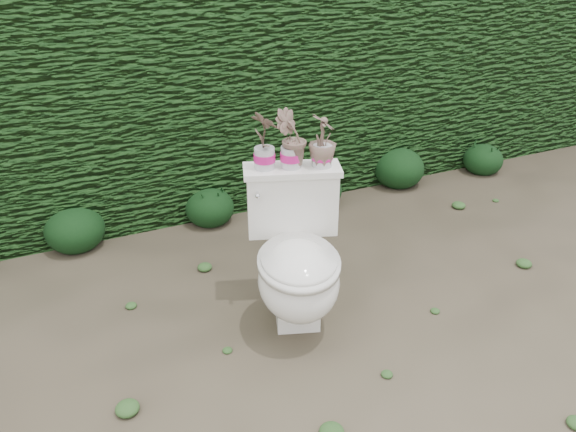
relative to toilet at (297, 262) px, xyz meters
name	(u,v)px	position (x,y,z in m)	size (l,w,h in m)	color
ground	(265,305)	(-0.11, 0.17, -0.36)	(60.00, 60.00, 0.00)	brown
hedge	(179,92)	(-0.11, 1.77, 0.44)	(8.00, 1.00, 1.60)	#214D19
toilet	(297,262)	(0.00, 0.00, 0.00)	(0.65, 0.79, 0.78)	white
potted_plant_left	(264,141)	(-0.06, 0.27, 0.57)	(0.15, 0.10, 0.29)	#226E25
potted_plant_center	(291,141)	(0.07, 0.23, 0.56)	(0.16, 0.13, 0.29)	#226E25
potted_plant_right	(323,142)	(0.22, 0.18, 0.55)	(0.14, 0.14, 0.26)	#226E25
liriope_clump_2	(74,225)	(-0.99, 1.27, -0.20)	(0.38, 0.38, 0.30)	#123311
liriope_clump_3	(209,204)	(-0.09, 1.24, -0.22)	(0.34, 0.34, 0.27)	#123311
liriope_clump_4	(316,186)	(0.70, 1.16, -0.20)	(0.38, 0.38, 0.31)	#123311
liriope_clump_5	(399,165)	(1.48, 1.24, -0.19)	(0.40, 0.40, 0.32)	#123311
liriope_clump_6	(484,157)	(2.28, 1.16, -0.22)	(0.33, 0.33, 0.26)	#123311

